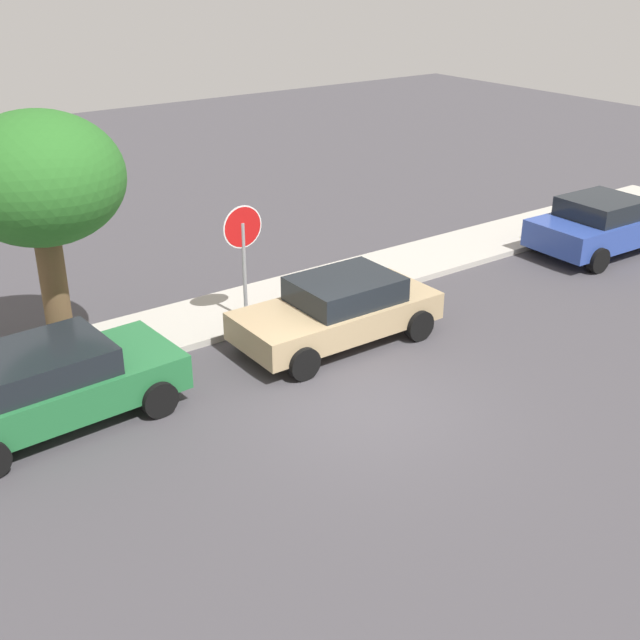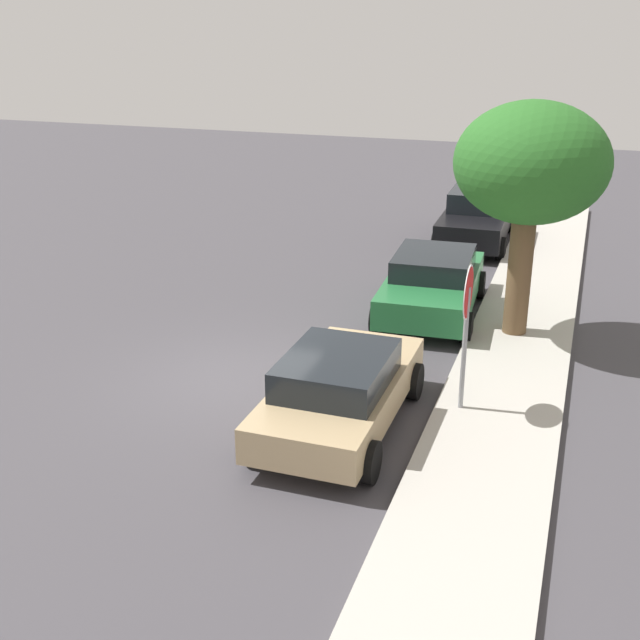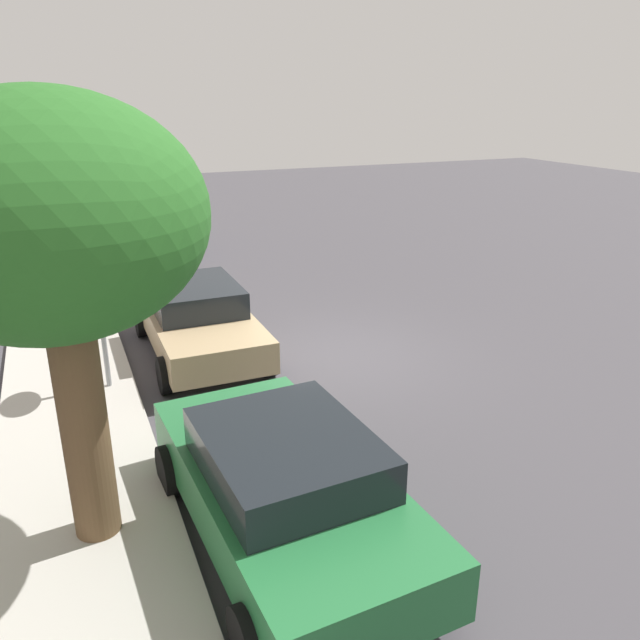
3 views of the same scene
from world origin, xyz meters
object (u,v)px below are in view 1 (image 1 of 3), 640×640
(parked_car_tan, at_px, (339,309))
(parked_car_green, at_px, (51,383))
(street_tree_near_corner, at_px, (40,182))
(parked_car_blue, at_px, (605,224))
(stop_sign, at_px, (243,243))

(parked_car_tan, height_order, parked_car_green, parked_car_green)
(parked_car_green, xyz_separation_m, street_tree_near_corner, (0.87, 1.94, 2.83))
(parked_car_green, bearing_deg, parked_car_tan, -3.43)
(parked_car_tan, distance_m, parked_car_blue, 8.89)
(street_tree_near_corner, bearing_deg, parked_car_tan, -25.35)
(stop_sign, relative_size, parked_car_tan, 0.62)
(parked_car_green, height_order, parked_car_blue, parked_car_blue)
(stop_sign, distance_m, parked_car_tan, 2.36)
(parked_car_green, distance_m, street_tree_near_corner, 3.54)
(parked_car_tan, bearing_deg, street_tree_near_corner, 154.65)
(parked_car_tan, relative_size, street_tree_near_corner, 0.87)
(parked_car_green, distance_m, parked_car_blue, 14.57)
(stop_sign, xyz_separation_m, street_tree_near_corner, (-3.71, 0.51, 1.73))
(parked_car_tan, relative_size, parked_car_blue, 0.96)
(street_tree_near_corner, bearing_deg, stop_sign, -7.86)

